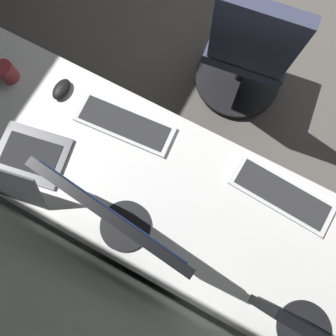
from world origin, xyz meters
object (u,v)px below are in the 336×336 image
object	(u,v)px
keyboard_spare	(125,124)
laptop_leftmost	(21,166)
coffee_mug	(6,71)
office_chair	(249,52)
mouse_main	(61,89)
keyboard_main	(282,195)
monitor_primary	(117,220)
drawer_pedestal	(174,216)

from	to	relation	value
keyboard_spare	laptop_leftmost	bearing A→B (deg)	53.82
coffee_mug	office_chair	bearing A→B (deg)	-137.03
mouse_main	coffee_mug	world-z (taller)	coffee_mug
laptop_leftmost	office_chair	distance (m)	1.28
keyboard_main	monitor_primary	bearing A→B (deg)	39.05
laptop_leftmost	keyboard_spare	xyz separation A→B (m)	(-0.26, -0.36, -0.04)
laptop_leftmost	keyboard_main	bearing A→B (deg)	-158.00
keyboard_main	laptop_leftmost	bearing A→B (deg)	22.00
drawer_pedestal	laptop_leftmost	size ratio (longest dim) A/B	1.98
laptop_leftmost	keyboard_main	xyz separation A→B (m)	(-0.96, -0.39, -0.04)
keyboard_spare	mouse_main	world-z (taller)	mouse_main
keyboard_main	drawer_pedestal	bearing A→B (deg)	33.95
office_chair	laptop_leftmost	bearing A→B (deg)	63.30
coffee_mug	laptop_leftmost	bearing A→B (deg)	133.00
drawer_pedestal	keyboard_spare	bearing A→B (deg)	-30.59
coffee_mug	keyboard_spare	bearing A→B (deg)	-175.86
drawer_pedestal	mouse_main	size ratio (longest dim) A/B	6.68
mouse_main	office_chair	world-z (taller)	office_chair
mouse_main	office_chair	size ratio (longest dim) A/B	0.11
monitor_primary	keyboard_main	size ratio (longest dim) A/B	1.31
drawer_pedestal	coffee_mug	world-z (taller)	coffee_mug
laptop_leftmost	coffee_mug	distance (m)	0.43
monitor_primary	mouse_main	size ratio (longest dim) A/B	5.38
keyboard_spare	keyboard_main	bearing A→B (deg)	-177.31
laptop_leftmost	mouse_main	distance (m)	0.37
keyboard_main	mouse_main	distance (m)	1.02
keyboard_main	mouse_main	world-z (taller)	mouse_main
keyboard_main	keyboard_spare	world-z (taller)	same
monitor_primary	mouse_main	distance (m)	0.69
monitor_primary	keyboard_spare	bearing A→B (deg)	-59.75
office_chair	keyboard_main	bearing A→B (deg)	119.29
laptop_leftmost	office_chair	size ratio (longest dim) A/B	0.36
monitor_primary	keyboard_spare	distance (m)	0.48
laptop_leftmost	keyboard_main	distance (m)	1.04
keyboard_spare	office_chair	distance (m)	0.86
keyboard_main	coffee_mug	size ratio (longest dim) A/B	3.72
drawer_pedestal	keyboard_main	xyz separation A→B (m)	(-0.35, -0.24, 0.39)
laptop_leftmost	keyboard_spare	world-z (taller)	laptop_leftmost
coffee_mug	office_chair	xyz separation A→B (m)	(-0.85, -0.79, -0.32)
mouse_main	keyboard_main	bearing A→B (deg)	-178.58
monitor_primary	mouse_main	world-z (taller)	monitor_primary
drawer_pedestal	laptop_leftmost	bearing A→B (deg)	13.87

